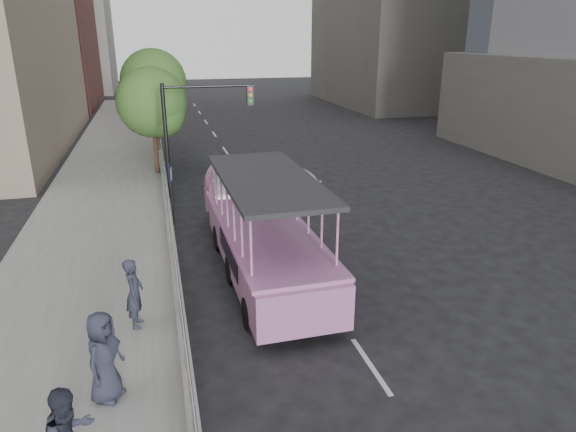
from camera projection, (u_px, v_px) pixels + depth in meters
name	position (u px, v px, depth m)	size (l,w,h in m)	color
ground	(305.00, 326.00, 13.38)	(160.00, 160.00, 0.00)	black
sidewalk	(102.00, 216.00, 21.09)	(5.50, 80.00, 0.30)	gray
kerb_wall	(177.00, 289.00, 14.31)	(0.24, 30.00, 0.36)	gray
guardrail	(176.00, 268.00, 14.09)	(0.07, 22.00, 0.71)	silver
duck_boat	(258.00, 229.00, 16.63)	(2.69, 10.09, 3.33)	black
car	(303.00, 184.00, 23.76)	(1.51, 3.73, 1.27)	silver
pedestrian_near	(134.00, 293.00, 12.57)	(0.66, 0.43, 1.81)	#262938
pedestrian_far	(104.00, 357.00, 10.00)	(0.93, 0.61, 1.91)	#262938
parking_sign	(171.00, 186.00, 20.03)	(0.11, 0.56, 2.51)	black
traffic_signal	(192.00, 121.00, 23.21)	(4.20, 0.32, 5.20)	black
street_tree_near	(154.00, 105.00, 25.85)	(3.52, 3.52, 5.72)	#372919
street_tree_far	(155.00, 85.00, 31.21)	(3.97, 3.97, 6.45)	#372919
midrise_stone_b	(41.00, 11.00, 64.64)	(16.00, 14.00, 20.00)	slate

